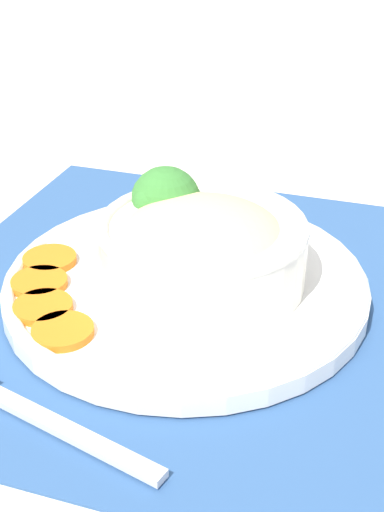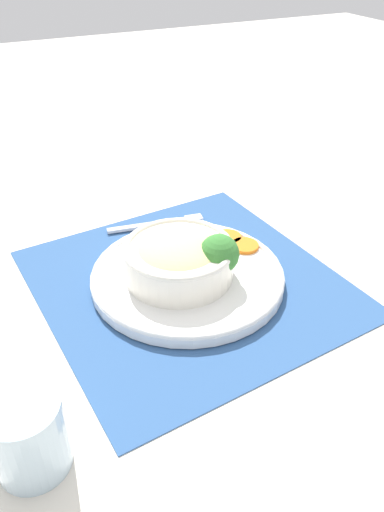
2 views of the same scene
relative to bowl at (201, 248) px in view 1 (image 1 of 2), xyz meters
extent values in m
plane|color=beige|center=(0.00, 0.01, -0.05)|extent=(4.00, 4.00, 0.00)
cube|color=#2D5184|center=(0.00, 0.01, -0.05)|extent=(0.50, 0.49, 0.00)
cylinder|color=white|center=(0.00, 0.01, -0.04)|extent=(0.31, 0.31, 0.02)
torus|color=white|center=(0.00, 0.01, -0.03)|extent=(0.31, 0.31, 0.01)
cylinder|color=silver|center=(0.00, 0.00, -0.01)|extent=(0.17, 0.17, 0.05)
torus|color=silver|center=(0.00, 0.00, 0.02)|extent=(0.17, 0.17, 0.01)
ellipsoid|color=beige|center=(0.00, 0.00, 0.01)|extent=(0.14, 0.14, 0.06)
cylinder|color=#759E51|center=(0.04, 0.05, -0.02)|extent=(0.03, 0.03, 0.03)
sphere|color=#387A33|center=(0.04, 0.05, 0.01)|extent=(0.06, 0.06, 0.06)
sphere|color=#387A33|center=(0.02, 0.06, 0.02)|extent=(0.03, 0.03, 0.03)
sphere|color=#387A33|center=(0.06, 0.04, 0.02)|extent=(0.02, 0.02, 0.02)
cylinder|color=orange|center=(-0.02, 0.13, -0.03)|extent=(0.05, 0.05, 0.01)
cylinder|color=orange|center=(-0.06, 0.12, -0.03)|extent=(0.05, 0.05, 0.01)
cylinder|color=orange|center=(-0.09, 0.10, -0.03)|extent=(0.05, 0.05, 0.01)
cylinder|color=orange|center=(-0.11, 0.07, -0.03)|extent=(0.05, 0.05, 0.01)
cube|color=silver|center=(-0.18, 0.03, -0.05)|extent=(0.04, 0.18, 0.01)
camera|label=1|loc=(-0.46, -0.19, 0.28)|focal=50.00mm
camera|label=2|loc=(0.58, -0.25, 0.44)|focal=35.00mm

